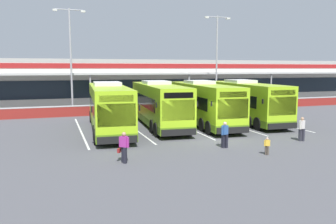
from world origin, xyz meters
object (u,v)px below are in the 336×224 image
Objects in this scene: coach_bus_leftmost at (109,108)px; lamp_post_centre at (217,56)px; pedestrian_in_dark_coat at (225,134)px; pedestrian_near_bin at (302,128)px; coach_bus_centre at (203,104)px; lamp_post_west at (71,54)px; pedestrian_with_handbag at (124,147)px; coach_bus_right_centre at (245,102)px; pedestrian_child at (267,145)px; coach_bus_left_centre at (159,105)px.

coach_bus_leftmost is 1.12× the size of lamp_post_centre.
pedestrian_in_dark_coat is 5.84m from pedestrian_near_bin.
lamp_post_west is at bearing 134.42° from coach_bus_centre.
lamp_post_west is (-1.44, 20.38, 5.43)m from pedestrian_with_handbag.
coach_bus_right_centre reaches higher than pedestrian_child.
pedestrian_near_bin is at bearing 28.21° from pedestrian_child.
coach_bus_centre is 13.29m from pedestrian_with_handbag.
coach_bus_left_centre is 12.82m from lamp_post_west.
lamp_post_centre is at bearing -1.50° from lamp_post_west.
coach_bus_right_centre is 12.25× the size of pedestrian_child.
lamp_post_west is at bearing 145.26° from coach_bus_right_centre.
pedestrian_child is (1.44, -2.28, -0.33)m from pedestrian_in_dark_coat.
coach_bus_right_centre is 8.90m from pedestrian_near_bin.
coach_bus_right_centre is (8.26, -0.16, 0.00)m from coach_bus_left_centre.
pedestrian_in_dark_coat and pedestrian_near_bin have the same top height.
coach_bus_right_centre reaches higher than pedestrian_with_handbag.
pedestrian_near_bin is 19.61m from lamp_post_centre.
pedestrian_in_dark_coat is at bearing -67.43° from lamp_post_west.
pedestrian_child is at bearing -57.71° from pedestrian_in_dark_coat.
lamp_post_west is at bearing 112.57° from pedestrian_in_dark_coat.
pedestrian_child is 0.09× the size of lamp_post_west.
coach_bus_centre is (8.24, 0.55, 0.00)m from coach_bus_leftmost.
coach_bus_right_centre is 11.23m from pedestrian_in_dark_coat.
pedestrian_with_handbag is (-8.93, -9.79, -0.93)m from coach_bus_centre.
lamp_post_centre is (14.70, 10.70, 4.50)m from coach_bus_leftmost.
coach_bus_centre is at bearing -45.58° from lamp_post_west.
pedestrian_in_dark_coat is at bearing -105.88° from coach_bus_centre.
coach_bus_centre is 7.59× the size of pedestrian_near_bin.
coach_bus_right_centre reaches higher than pedestrian_in_dark_coat.
coach_bus_leftmost is at bearing -166.51° from coach_bus_left_centre.
coach_bus_centre is 1.12× the size of lamp_post_centre.
pedestrian_with_handbag is at bearing -127.65° from lamp_post_centre.
coach_bus_leftmost is 12.25× the size of pedestrian_child.
pedestrian_child is at bearing -75.74° from coach_bus_left_centre.
lamp_post_west is at bearing 125.90° from pedestrian_near_bin.
lamp_post_west is at bearing 113.69° from pedestrian_child.
lamp_post_centre is (8.88, 18.68, 5.42)m from pedestrian_in_dark_coat.
pedestrian_with_handbag and pedestrian_near_bin have the same top height.
coach_bus_left_centre is at bearing -136.91° from lamp_post_centre.
lamp_post_centre is at bearing 78.17° from coach_bus_right_centre.
coach_bus_right_centre is 10.98m from lamp_post_centre.
coach_bus_left_centre is at bearing 129.07° from pedestrian_near_bin.
pedestrian_child is (7.26, -10.26, -1.24)m from coach_bus_leftmost.
pedestrian_with_handbag and pedestrian_in_dark_coat have the same top height.
pedestrian_with_handbag is 1.61× the size of pedestrian_child.
pedestrian_with_handbag is at bearing 172.67° from pedestrian_child.
pedestrian_with_handbag is (-5.07, -10.29, -0.93)m from coach_bus_left_centre.
coach_bus_centre reaches higher than pedestrian_near_bin.
pedestrian_with_handbag is at bearing -173.83° from pedestrian_near_bin.
coach_bus_left_centre is 12.25× the size of pedestrian_child.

